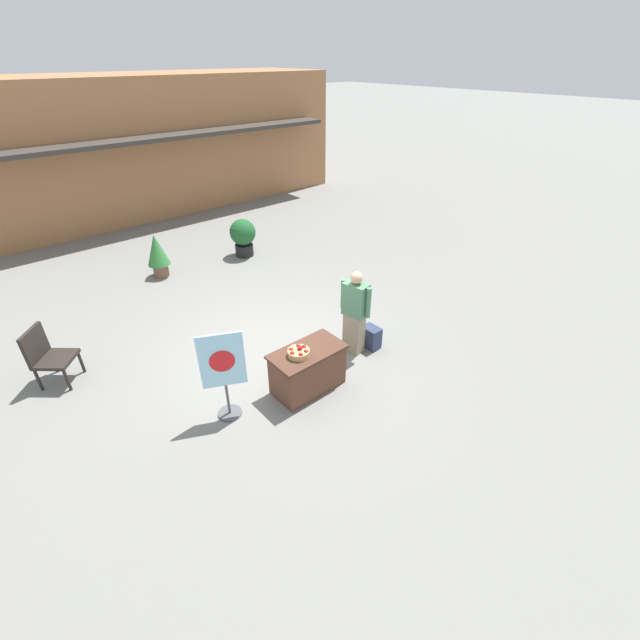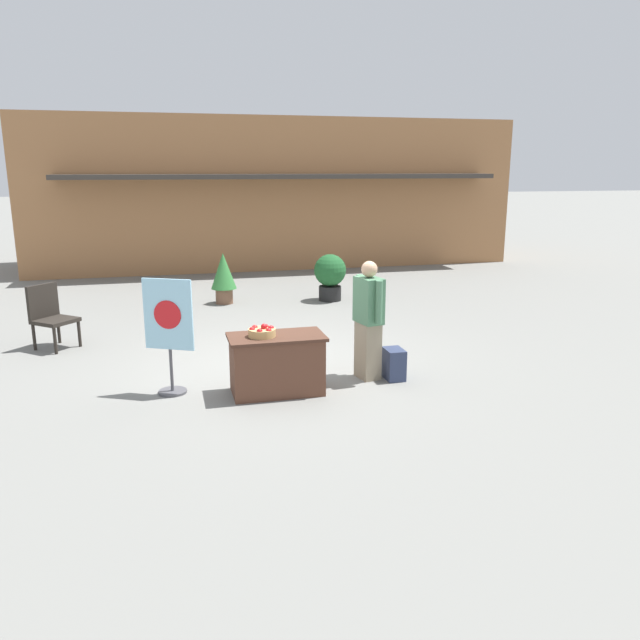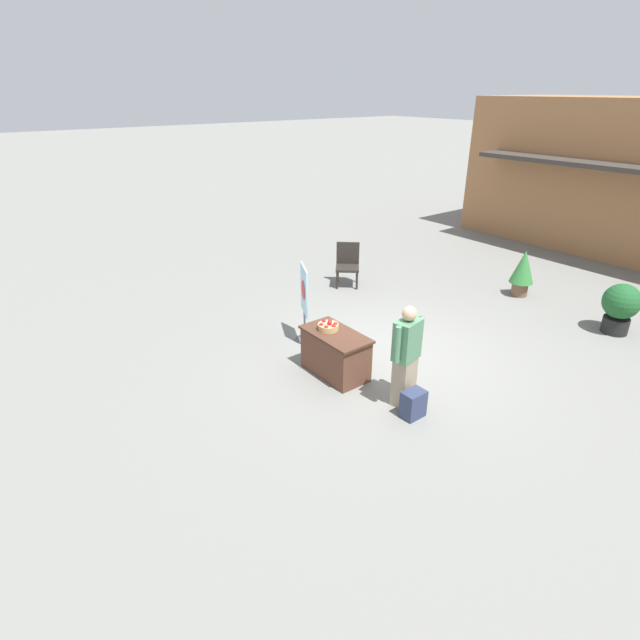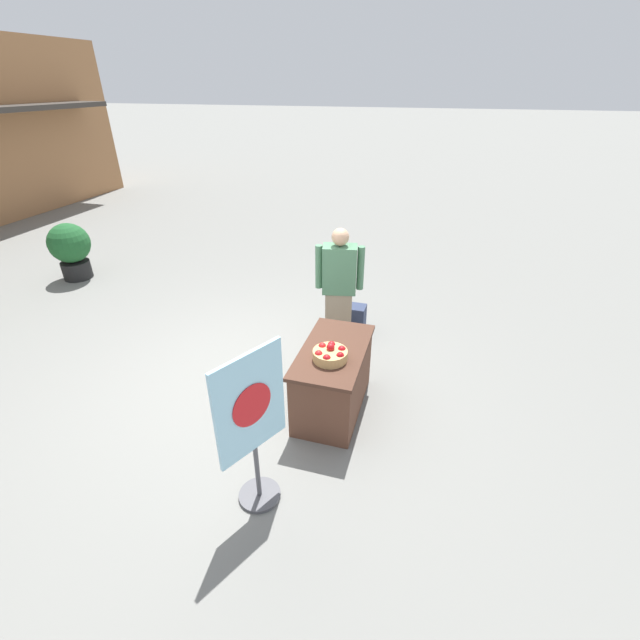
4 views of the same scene
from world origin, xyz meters
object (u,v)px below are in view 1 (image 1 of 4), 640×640
display_table (308,369)px  patio_chair (47,354)px  poster_board (224,372)px  apple_basket (299,352)px  potted_plant_near_left (157,253)px  potted_plant_far_left (243,235)px  person_visitor (355,313)px  backpack (371,337)px

display_table → patio_chair: size_ratio=1.19×
poster_board → patio_chair: size_ratio=1.46×
apple_basket → potted_plant_near_left: (0.06, 5.59, -0.21)m
potted_plant_far_left → poster_board: bearing=-124.3°
person_visitor → potted_plant_far_left: size_ratio=1.60×
backpack → patio_chair: patio_chair is taller
display_table → potted_plant_far_left: (2.13, 5.33, 0.19)m
display_table → potted_plant_far_left: size_ratio=1.20×
display_table → poster_board: 1.41m
backpack → person_visitor: bearing=158.3°
display_table → potted_plant_near_left: size_ratio=1.12×
backpack → display_table: bearing=-175.3°
display_table → poster_board: bearing=166.6°
person_visitor → patio_chair: size_ratio=1.59×
apple_basket → potted_plant_far_left: potted_plant_far_left is taller
person_visitor → backpack: bearing=146.8°
apple_basket → backpack: bearing=4.6°
poster_board → backpack: bearing=113.0°
apple_basket → patio_chair: 4.13m
potted_plant_near_left → potted_plant_far_left: 2.26m
apple_basket → person_visitor: size_ratio=0.21×
person_visitor → poster_board: size_ratio=1.09×
display_table → potted_plant_near_left: 5.58m
patio_chair → backpack: bearing=11.1°
potted_plant_near_left → potted_plant_far_left: bearing=-6.2°
patio_chair → potted_plant_near_left: bearing=83.3°
potted_plant_far_left → person_visitor: bearing=-99.3°
person_visitor → potted_plant_far_left: bearing=-110.8°
backpack → potted_plant_near_left: 5.73m
poster_board → apple_basket: bearing=100.4°
apple_basket → potted_plant_far_left: bearing=66.6°
patio_chair → potted_plant_near_left: (2.99, 2.68, 0.05)m
apple_basket → potted_plant_near_left: 5.59m
patio_chair → potted_plant_far_left: size_ratio=1.01×
apple_basket → person_visitor: 1.51m
potted_plant_near_left → apple_basket: bearing=-90.7°
backpack → potted_plant_near_left: bearing=107.8°
display_table → backpack: 1.64m
person_visitor → backpack: person_visitor is taller
display_table → potted_plant_near_left: potted_plant_near_left is taller
apple_basket → poster_board: poster_board is taller
display_table → person_visitor: person_visitor is taller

